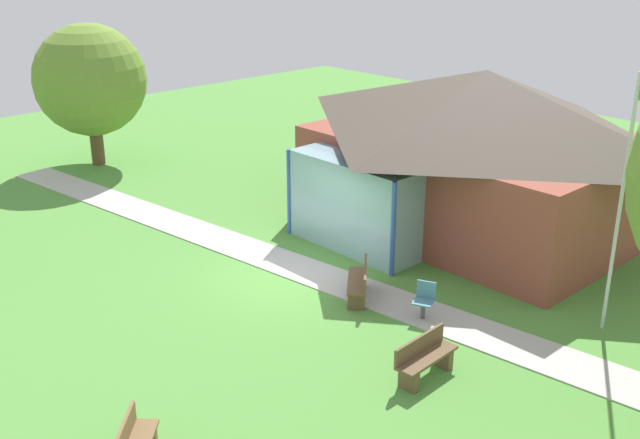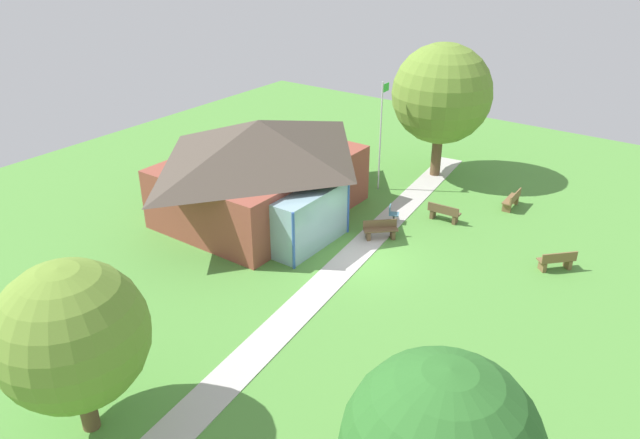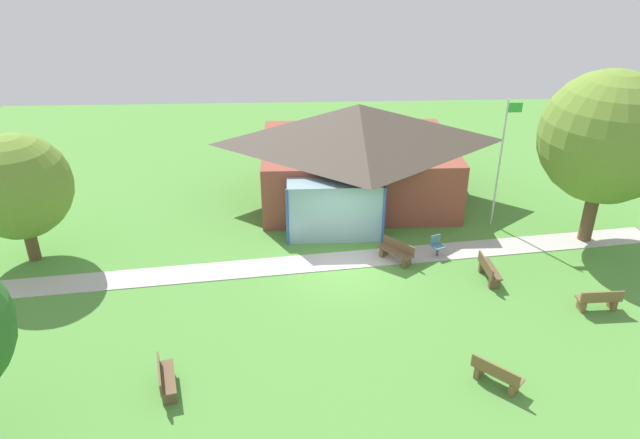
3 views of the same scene
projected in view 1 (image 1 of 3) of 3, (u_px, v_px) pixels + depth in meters
ground_plane at (293, 275)px, 19.27m from camera, size 44.00×44.00×0.00m
pavilion at (477, 148)px, 21.62m from camera, size 9.69×8.27×4.56m
footpath at (305, 270)px, 19.51m from camera, size 25.95×4.35×0.03m
flagpole at (624, 195)px, 15.61m from camera, size 0.64×0.08×5.61m
bench_mid_right at (425, 359)px, 14.78m from camera, size 0.52×1.52×0.84m
bench_rear_near_path at (359, 283)px, 17.93m from camera, size 1.34×1.40×0.84m
patio_chair_lawn_spare at (424, 302)px, 17.00m from camera, size 0.58×0.58×0.86m
tree_west_hedge at (90, 80)px, 27.17m from camera, size 3.99×3.99×5.13m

